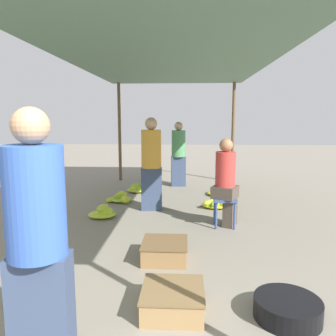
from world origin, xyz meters
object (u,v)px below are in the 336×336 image
object	(u,v)px
banana_pile_left_1	(120,198)
banana_pile_left_3	(137,189)
banana_pile_left_2	(103,213)
banana_pile_left_0	(31,292)
shopper_walking_mid	(151,163)
banana_pile_right_0	(222,192)
shopper_walking_far	(178,153)
basin_black	(287,309)
banana_pile_right_1	(216,204)
stool	(225,204)
vendor_foreground	(38,241)
crate_mid	(165,251)
vendor_seated	(226,181)
crate_near	(173,300)

from	to	relation	value
banana_pile_left_1	banana_pile_left_3	distance (m)	0.93
banana_pile_left_2	banana_pile_left_3	world-z (taller)	banana_pile_left_2
banana_pile_left_0	shopper_walking_mid	xyz separation A→B (m)	(0.77, 3.08, 0.77)
banana_pile_right_0	shopper_walking_far	xyz separation A→B (m)	(-0.96, 0.99, 0.73)
shopper_walking_mid	shopper_walking_far	bearing A→B (deg)	78.67
basin_black	banana_pile_right_1	xyz separation A→B (m)	(-0.28, 3.39, -0.02)
stool	banana_pile_left_2	xyz separation A→B (m)	(-1.97, 0.36, -0.28)
stool	banana_pile_right_1	world-z (taller)	stool
vendor_foreground	shopper_walking_mid	size ratio (longest dim) A/B	1.03
stool	crate_mid	distance (m)	1.53
shopper_walking_far	banana_pile_right_0	bearing A→B (deg)	-45.87
banana_pile_left_3	banana_pile_right_0	size ratio (longest dim) A/B	0.87
crate_mid	vendor_seated	bearing A→B (deg)	56.14
vendor_seated	banana_pile_right_0	size ratio (longest dim) A/B	2.27
vendor_seated	crate_mid	size ratio (longest dim) A/B	2.57
vendor_foreground	crate_mid	size ratio (longest dim) A/B	3.25
stool	banana_pile_left_0	world-z (taller)	stool
banana_pile_right_0	crate_mid	distance (m)	3.46
basin_black	banana_pile_left_1	size ratio (longest dim) A/B	0.93
vendor_seated	basin_black	bearing A→B (deg)	-84.32
vendor_seated	shopper_walking_mid	xyz separation A→B (m)	(-1.23, 0.87, 0.15)
banana_pile_left_0	banana_pile_right_1	bearing A→B (deg)	59.04
banana_pile_left_0	crate_mid	size ratio (longest dim) A/B	1.19
banana_pile_right_1	crate_near	distance (m)	3.41
vendor_seated	banana_pile_left_2	bearing A→B (deg)	169.96
stool	basin_black	distance (m)	2.36
vendor_foreground	banana_pile_right_1	size ratio (longest dim) A/B	3.08
banana_pile_left_1	banana_pile_left_2	size ratio (longest dim) A/B	1.28
stool	vendor_seated	xyz separation A→B (m)	(0.02, 0.01, 0.35)
stool	banana_pile_right_0	distance (m)	2.08
basin_black	shopper_walking_mid	bearing A→B (deg)	114.44
stool	shopper_walking_mid	size ratio (longest dim) A/B	0.27
banana_pile_left_0	banana_pile_left_1	size ratio (longest dim) A/B	1.06
banana_pile_right_1	shopper_walking_mid	xyz separation A→B (m)	(-1.18, -0.18, 0.79)
vendor_foreground	shopper_walking_far	world-z (taller)	vendor_foreground
vendor_foreground	shopper_walking_mid	xyz separation A→B (m)	(0.30, 3.87, -0.02)
banana_pile_left_1	banana_pile_left_3	bearing A→B (deg)	77.16
stool	banana_pile_right_0	xyz separation A→B (m)	(0.18, 2.05, -0.28)
vendor_seated	shopper_walking_mid	world-z (taller)	shopper_walking_mid
vendor_foreground	stool	distance (m)	3.39
vendor_foreground	basin_black	distance (m)	2.04
stool	banana_pile_left_3	world-z (taller)	stool
vendor_seated	stool	bearing A→B (deg)	-154.08
banana_pile_left_3	stool	bearing A→B (deg)	-53.93
banana_pile_left_1	banana_pile_right_1	bearing A→B (deg)	-10.49
vendor_seated	crate_mid	world-z (taller)	vendor_seated
banana_pile_right_0	crate_near	size ratio (longest dim) A/B	1.12
vendor_foreground	banana_pile_left_2	bearing A→B (deg)	97.94
crate_near	shopper_walking_mid	xyz separation A→B (m)	(-0.51, 3.16, 0.76)
banana_pile_left_2	shopper_walking_far	distance (m)	3.03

